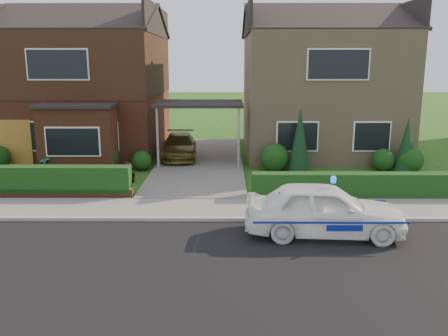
{
  "coord_description": "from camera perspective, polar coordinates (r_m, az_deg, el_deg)",
  "views": [
    {
      "loc": [
        1.21,
        -10.01,
        4.57
      ],
      "look_at": [
        1.13,
        3.5,
        1.49
      ],
      "focal_mm": 38.0,
      "sensor_mm": 36.0,
      "label": 1
    }
  ],
  "objects": [
    {
      "name": "ground",
      "position": [
        11.07,
        -6.07,
        -11.62
      ],
      "size": [
        120.0,
        120.0,
        0.0
      ],
      "primitive_type": "plane",
      "color": "#165115",
      "rests_on": "ground"
    },
    {
      "name": "road",
      "position": [
        11.07,
        -6.07,
        -11.62
      ],
      "size": [
        60.0,
        6.0,
        0.02
      ],
      "primitive_type": "cube",
      "color": "black",
      "rests_on": "ground"
    },
    {
      "name": "kerb",
      "position": [
        13.87,
        -4.69,
        -6.18
      ],
      "size": [
        60.0,
        0.16,
        0.12
      ],
      "primitive_type": "cube",
      "color": "#9E9993",
      "rests_on": "ground"
    },
    {
      "name": "sidewalk",
      "position": [
        14.87,
        -4.34,
        -4.9
      ],
      "size": [
        60.0,
        2.0,
        0.1
      ],
      "primitive_type": "cube",
      "color": "slate",
      "rests_on": "ground"
    },
    {
      "name": "driveway",
      "position": [
        21.52,
        -2.88,
        0.73
      ],
      "size": [
        3.8,
        12.0,
        0.12
      ],
      "primitive_type": "cube",
      "color": "#666059",
      "rests_on": "ground"
    },
    {
      "name": "house_left",
      "position": [
        24.93,
        -16.23,
        10.6
      ],
      "size": [
        7.5,
        9.53,
        7.25
      ],
      "color": "brown",
      "rests_on": "ground"
    },
    {
      "name": "house_right",
      "position": [
        24.46,
        11.36,
        10.47
      ],
      "size": [
        7.5,
        8.06,
        7.25
      ],
      "color": "tan",
      "rests_on": "ground"
    },
    {
      "name": "carport_link",
      "position": [
        21.09,
        -2.96,
        7.62
      ],
      "size": [
        3.8,
        3.0,
        2.77
      ],
      "color": "black",
      "rests_on": "ground"
    },
    {
      "name": "garage_door",
      "position": [
        22.38,
        -24.69,
        2.61
      ],
      "size": [
        2.2,
        0.1,
        2.1
      ],
      "primitive_type": "cube",
      "color": "#91591F",
      "rests_on": "ground"
    },
    {
      "name": "dwarf_wall",
      "position": [
        17.4,
        -23.44,
        -2.86
      ],
      "size": [
        7.7,
        0.25,
        0.36
      ],
      "primitive_type": "cube",
      "color": "brown",
      "rests_on": "ground"
    },
    {
      "name": "hedge_left",
      "position": [
        17.58,
        -23.2,
        -3.3
      ],
      "size": [
        7.5,
        0.55,
        0.9
      ],
      "primitive_type": "cube",
      "color": "#113612",
      "rests_on": "ground"
    },
    {
      "name": "hedge_right",
      "position": [
        16.67,
        16.35,
        -3.61
      ],
      "size": [
        7.5,
        0.55,
        0.8
      ],
      "primitive_type": "cube",
      "color": "#113612",
      "rests_on": "ground"
    },
    {
      "name": "shrub_left_mid",
      "position": [
        20.38,
        -14.47,
        1.37
      ],
      "size": [
        1.32,
        1.32,
        1.32
      ],
      "primitive_type": "sphere",
      "color": "#113612",
      "rests_on": "ground"
    },
    {
      "name": "shrub_left_near",
      "position": [
        20.37,
        -9.86,
        0.89
      ],
      "size": [
        0.84,
        0.84,
        0.84
      ],
      "primitive_type": "sphere",
      "color": "#113612",
      "rests_on": "ground"
    },
    {
      "name": "shrub_right_near",
      "position": [
        19.91,
        6.08,
        1.27
      ],
      "size": [
        1.2,
        1.2,
        1.2
      ],
      "primitive_type": "sphere",
      "color": "#113612",
      "rests_on": "ground"
    },
    {
      "name": "shrub_right_mid",
      "position": [
        21.0,
        18.64,
        0.93
      ],
      "size": [
        0.96,
        0.96,
        0.96
      ],
      "primitive_type": "sphere",
      "color": "#113612",
      "rests_on": "ground"
    },
    {
      "name": "shrub_right_far",
      "position": [
        21.05,
        21.49,
        0.9
      ],
      "size": [
        1.08,
        1.08,
        1.08
      ],
      "primitive_type": "sphere",
      "color": "#113612",
      "rests_on": "ground"
    },
    {
      "name": "conifer_a",
      "position": [
        19.72,
        9.08,
        3.13
      ],
      "size": [
        0.9,
        0.9,
        2.6
      ],
      "primitive_type": "cone",
      "color": "black",
      "rests_on": "ground"
    },
    {
      "name": "conifer_b",
      "position": [
        20.88,
        21.1,
        2.41
      ],
      "size": [
        0.9,
        0.9,
        2.2
      ],
      "primitive_type": "cone",
      "color": "black",
      "rests_on": "ground"
    },
    {
      "name": "police_car",
      "position": [
        12.84,
        11.98,
        -4.94
      ],
      "size": [
        3.85,
        4.28,
        1.59
      ],
      "rotation": [
        0.0,
        0.0,
        1.51
      ],
      "color": "white",
      "rests_on": "ground"
    },
    {
      "name": "driveway_car",
      "position": [
        22.13,
        -5.39,
        2.64
      ],
      "size": [
        1.78,
        3.9,
        1.11
      ],
      "primitive_type": "imported",
      "rotation": [
        0.0,
        0.0,
        0.06
      ],
      "color": "brown",
      "rests_on": "driveway"
    },
    {
      "name": "potted_plant_a",
      "position": [
        20.4,
        -20.69,
        0.26
      ],
      "size": [
        0.51,
        0.42,
        0.84
      ],
      "primitive_type": "imported",
      "rotation": [
        0.0,
        0.0,
        -0.32
      ],
      "color": "gray",
      "rests_on": "ground"
    },
    {
      "name": "potted_plant_c",
      "position": [
        18.39,
        -11.29,
        -0.54
      ],
      "size": [
        0.49,
        0.49,
        0.79
      ],
      "primitive_type": "imported",
      "rotation": [
        0.0,
        0.0,
        1.46
      ],
      "color": "gray",
      "rests_on": "ground"
    }
  ]
}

